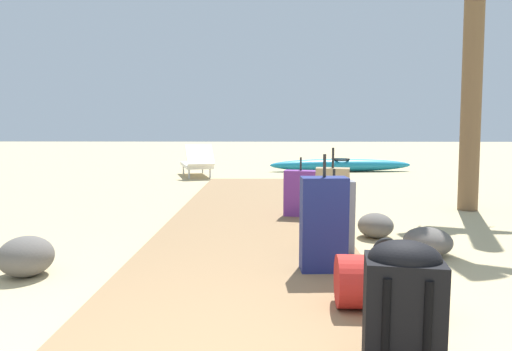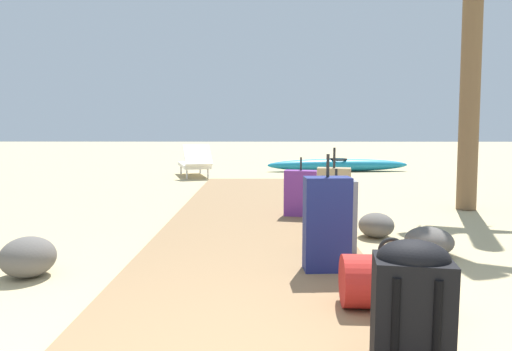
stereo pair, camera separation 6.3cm
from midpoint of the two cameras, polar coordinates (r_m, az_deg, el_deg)
The scene contains 13 objects.
ground_plane at distance 4.71m, azimuth -0.92°, elevation -8.31°, with size 60.00×60.00×0.00m, color tan.
boardwalk at distance 5.50m, azimuth -0.71°, elevation -5.75°, with size 1.95×8.25×0.08m, color olive.
suitcase_navy at distance 3.51m, azimuth 8.36°, elevation -6.01°, with size 0.35×0.21×0.89m.
suitcase_purple at distance 5.62m, azimuth 5.29°, elevation -2.20°, with size 0.42×0.26×0.72m.
suitcase_tan at distance 4.63m, azimuth 9.29°, elevation -3.27°, with size 0.35×0.22×0.89m.
backpack_black at distance 2.23m, azimuth 18.14°, elevation -14.79°, with size 0.38×0.31×0.60m.
suitcase_grey at distance 4.06m, azimuth 9.48°, elevation -5.03°, with size 0.35×0.18×0.73m.
duffel_bag_red at distance 2.94m, azimuth 15.89°, elevation -12.62°, with size 0.60×0.35×0.44m.
lounge_chair at distance 10.74m, azimuth -7.86°, elevation 1.60°, with size 1.02×1.66×0.77m.
kayak at distance 12.09m, azimuth 10.06°, elevation 1.31°, with size 3.73×0.72×0.34m.
rock_left_mid at distance 4.06m, azimuth -27.05°, elevation -9.07°, with size 0.42×0.42×0.32m, color #5B5651.
rock_right_far at distance 4.50m, azimuth 20.48°, elevation -7.70°, with size 0.41×0.44×0.26m, color #5B5651.
rock_right_near at distance 5.03m, azimuth 14.48°, elevation -6.04°, with size 0.37×0.40×0.26m, color #5B5651.
Camera 2 is at (0.08, -1.26, 1.18)m, focal length 31.94 mm.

